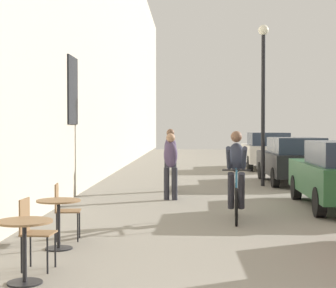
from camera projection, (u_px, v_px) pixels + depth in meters
The scene contains 11 objects.
building_facade_left at pixel (83, 8), 16.86m from camera, with size 0.54×68.00×10.81m.
cafe_table_mid at pixel (24, 238), 6.33m from camera, with size 0.64×0.64×0.72m.
cafe_chair_mid_toward_street at pixel (33, 229), 6.93m from camera, with size 0.40×0.40×0.89m.
cafe_table_far at pixel (59, 213), 8.14m from camera, with size 0.64×0.64×0.72m.
cafe_chair_far_toward_street at pixel (63, 207), 8.79m from camera, with size 0.42×0.42×0.89m.
cyclist_on_bicycle at pixel (236, 178), 10.76m from camera, with size 0.52×1.76×1.74m.
pedestrian_near at pixel (171, 163), 13.70m from camera, with size 0.37×0.29×1.64m.
pedestrian_mid at pixel (170, 156), 15.56m from camera, with size 0.35×0.26×1.75m.
street_lamp at pixel (263, 84), 16.97m from camera, with size 0.32×0.32×4.90m.
parked_car_third at pixel (293, 160), 17.80m from camera, with size 1.81×4.17×1.47m.
parked_car_fourth at pixel (267, 150), 24.17m from camera, with size 1.92×4.46×1.58m.
Camera 1 is at (-0.28, -2.87, 1.76)m, focal length 59.79 mm.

